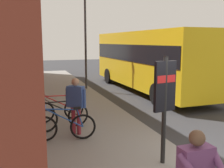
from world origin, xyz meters
TOP-DOWN VIEW (x-y plane):
  - ground at (6.00, -1.00)m, footprint 60.00×60.00m
  - sidewalk_pavement at (8.00, 1.75)m, footprint 24.00×3.50m
  - station_facade at (8.99, 3.80)m, footprint 22.00×0.65m
  - bicycle_mid_rack at (2.13, 2.73)m, footprint 0.48×1.76m
  - bicycle_far_end at (3.10, 2.62)m, footprint 0.63×1.72m
  - bicycle_by_door at (4.00, 2.61)m, footprint 0.51×1.75m
  - transit_info_sign at (0.06, 0.83)m, footprint 0.19×0.56m
  - city_bus at (8.74, -3.00)m, footprint 10.54×2.79m
  - pedestrian_by_facade at (2.54, 2.31)m, footprint 0.48×0.53m
  - street_lamp at (9.94, 0.30)m, footprint 0.28×0.28m

SIDE VIEW (x-z plane):
  - ground at x=6.00m, z-range 0.00..0.00m
  - sidewalk_pavement at x=8.00m, z-range 0.00..0.12m
  - bicycle_mid_rack at x=2.13m, z-range 0.02..1.00m
  - bicycle_far_end at x=3.10m, z-range 0.02..1.00m
  - bicycle_by_door at x=4.00m, z-range 0.02..1.00m
  - pedestrian_by_facade at x=2.54m, z-range 0.30..1.97m
  - transit_info_sign at x=0.06m, z-range 0.52..2.92m
  - city_bus at x=8.74m, z-range 0.24..3.59m
  - street_lamp at x=9.94m, z-range 0.61..6.24m
  - station_facade at x=8.99m, z-range 0.00..8.74m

